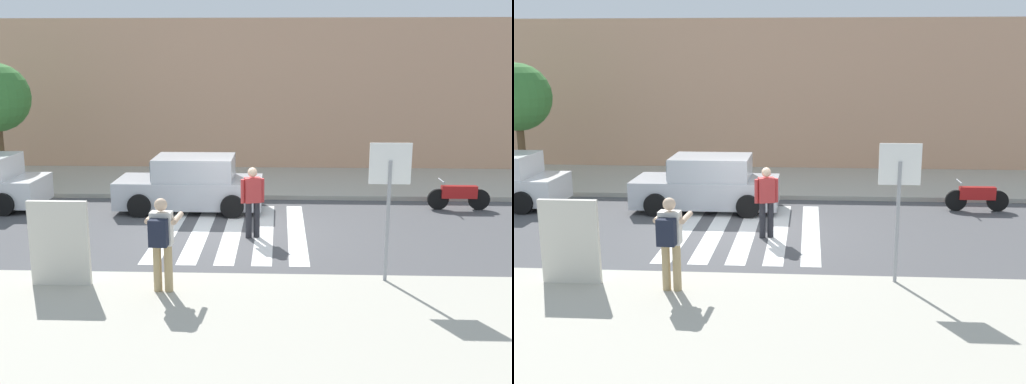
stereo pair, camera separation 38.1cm
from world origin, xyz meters
TOP-DOWN VIEW (x-y plane):
  - ground_plane at (0.00, 0.00)m, footprint 120.00×120.00m
  - sidewalk_near at (0.00, -6.20)m, footprint 60.00×6.00m
  - sidewalk_far at (0.00, 6.00)m, footprint 60.00×4.80m
  - building_facade_far at (0.00, 10.40)m, footprint 56.00×4.00m
  - crosswalk_stripe_0 at (-1.60, 0.20)m, footprint 0.44×5.20m
  - crosswalk_stripe_1 at (-0.80, 0.20)m, footprint 0.44×5.20m
  - crosswalk_stripe_2 at (0.00, 0.20)m, footprint 0.44×5.20m
  - crosswalk_stripe_3 at (0.80, 0.20)m, footprint 0.44×5.20m
  - crosswalk_stripe_4 at (1.60, 0.20)m, footprint 0.44×5.20m
  - stop_sign at (3.17, -3.45)m, footprint 0.76×0.08m
  - photographer_with_backpack at (-0.92, -4.18)m, footprint 0.61×0.86m
  - pedestrian_crossing at (0.52, -0.34)m, footprint 0.56×0.34m
  - parked_car_silver at (-1.34, 2.30)m, footprint 4.10×1.92m
  - motorcycle at (6.29, 2.60)m, footprint 1.76×0.60m
  - advertising_board at (-2.87, -3.90)m, footprint 1.10×0.11m

SIDE VIEW (x-z plane):
  - ground_plane at x=0.00m, z-range 0.00..0.00m
  - crosswalk_stripe_0 at x=-1.60m, z-range 0.00..0.01m
  - crosswalk_stripe_1 at x=-0.80m, z-range 0.00..0.01m
  - crosswalk_stripe_2 at x=0.00m, z-range 0.00..0.01m
  - crosswalk_stripe_3 at x=0.80m, z-range 0.00..0.01m
  - crosswalk_stripe_4 at x=1.60m, z-range 0.00..0.01m
  - sidewalk_near at x=0.00m, z-range 0.00..0.14m
  - sidewalk_far at x=0.00m, z-range 0.00..0.14m
  - motorcycle at x=6.29m, z-range -0.02..0.85m
  - parked_car_silver at x=-1.34m, z-range -0.05..1.50m
  - advertising_board at x=-2.87m, z-range 0.14..1.74m
  - pedestrian_crossing at x=0.52m, z-range 0.11..1.84m
  - photographer_with_backpack at x=-0.92m, z-range 0.31..2.03m
  - stop_sign at x=3.17m, z-range 0.74..3.37m
  - building_facade_far at x=0.00m, z-range 0.00..5.69m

